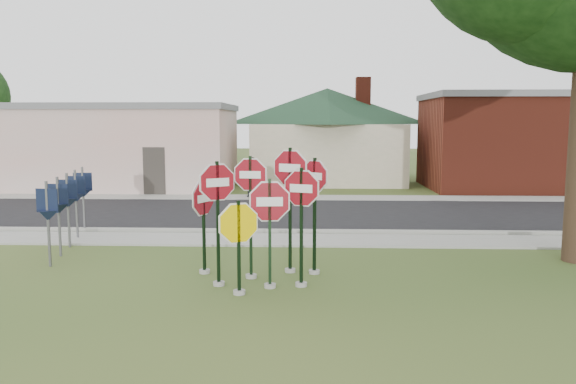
{
  "coord_description": "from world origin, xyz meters",
  "views": [
    {
      "loc": [
        1.02,
        -10.01,
        3.36
      ],
      "look_at": [
        0.56,
        2.0,
        1.84
      ],
      "focal_mm": 35.0,
      "sensor_mm": 36.0,
      "label": 1
    }
  ],
  "objects_px": {
    "stop_sign_center": "(270,218)",
    "pedestrian": "(251,177)",
    "stop_sign_yellow": "(239,237)",
    "stop_sign_left": "(218,206)"
  },
  "relations": [
    {
      "from": "stop_sign_center",
      "to": "pedestrian",
      "type": "relative_size",
      "value": 1.34
    },
    {
      "from": "stop_sign_center",
      "to": "pedestrian",
      "type": "bearing_deg",
      "value": 97.49
    },
    {
      "from": "stop_sign_yellow",
      "to": "stop_sign_left",
      "type": "distance_m",
      "value": 0.92
    },
    {
      "from": "stop_sign_yellow",
      "to": "pedestrian",
      "type": "xyz_separation_m",
      "value": [
        -1.19,
        13.84,
        -0.2
      ]
    },
    {
      "from": "stop_sign_center",
      "to": "pedestrian",
      "type": "height_order",
      "value": "stop_sign_center"
    },
    {
      "from": "stop_sign_yellow",
      "to": "stop_sign_left",
      "type": "xyz_separation_m",
      "value": [
        -0.49,
        0.58,
        0.52
      ]
    },
    {
      "from": "stop_sign_yellow",
      "to": "pedestrian",
      "type": "relative_size",
      "value": 1.12
    },
    {
      "from": "pedestrian",
      "to": "stop_sign_left",
      "type": "bearing_deg",
      "value": 71.19
    },
    {
      "from": "stop_sign_left",
      "to": "pedestrian",
      "type": "xyz_separation_m",
      "value": [
        -0.7,
        13.27,
        -0.73
      ]
    },
    {
      "from": "stop_sign_center",
      "to": "stop_sign_yellow",
      "type": "height_order",
      "value": "stop_sign_center"
    }
  ]
}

